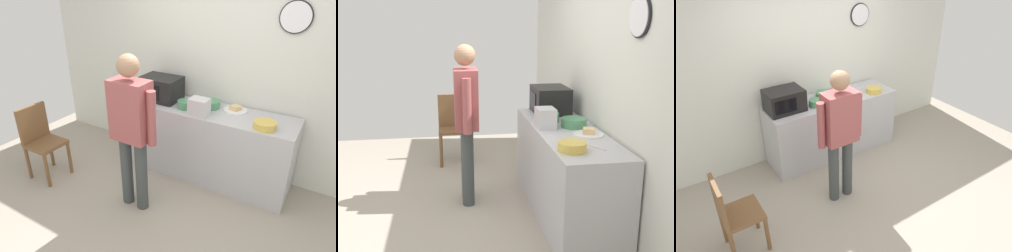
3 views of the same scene
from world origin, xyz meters
The scene contains 13 objects.
ground_plane centered at (0.00, 0.00, 0.00)m, with size 6.00×6.00×0.00m, color #9E9384.
back_wall centered at (0.00, 1.60, 1.30)m, with size 5.40×0.13×2.60m.
kitchen_counter centered at (0.08, 1.22, 0.46)m, with size 2.00×0.62×0.91m, color #B7B7BC.
microwave centered at (-0.65, 1.24, 1.06)m, with size 0.50×0.39×0.30m.
sandwich_plate centered at (0.32, 1.36, 0.93)m, with size 0.28×0.28×0.07m.
salad_bowl centered at (-0.24, 1.13, 0.96)m, with size 0.19×0.19×0.09m, color #4C8E60.
cereal_bowl centered at (0.01, 1.31, 0.96)m, with size 0.25×0.25×0.09m, color #4C8E60.
mixing_bowl centered at (0.75, 1.06, 0.95)m, with size 0.24×0.24×0.08m, color gold.
toaster centered at (0.00, 1.02, 1.01)m, with size 0.22×0.18×0.20m, color silver.
fork_utensil centered at (0.71, 1.29, 0.92)m, with size 0.17×0.02×0.01m, color silver.
spoon_utensil centered at (-0.08, 1.49, 0.92)m, with size 0.17×0.02×0.01m, color silver.
person_standing centered at (-0.39, 0.26, 1.00)m, with size 0.59×0.24×1.72m.
wooden_chair centered at (-1.75, 0.14, 0.52)m, with size 0.40×0.40×0.94m.
Camera 2 is at (3.80, 0.04, 1.96)m, focal length 43.46 mm.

